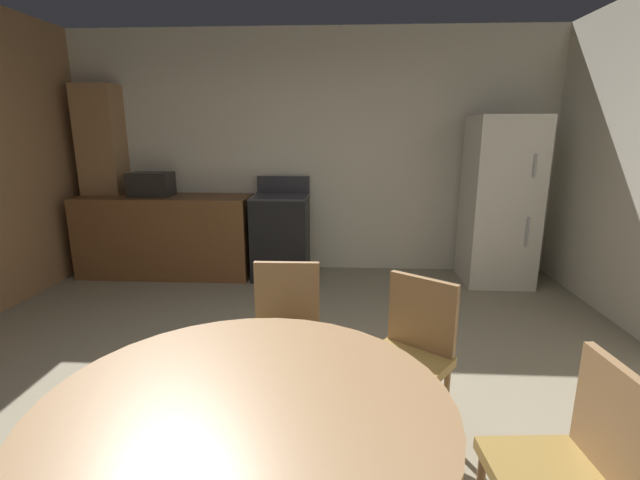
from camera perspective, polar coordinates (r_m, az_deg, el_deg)
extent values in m
plane|color=gray|center=(2.68, -6.22, -23.18)|extent=(14.00, 14.00, 0.00)
cube|color=silver|center=(5.23, -1.07, 10.99)|extent=(5.75, 0.12, 2.70)
cube|color=brown|center=(5.34, -18.98, 0.53)|extent=(1.91, 0.60, 0.90)
cube|color=#9E754C|center=(5.72, -25.65, 6.87)|extent=(0.44, 0.36, 2.10)
cube|color=black|center=(5.00, -5.00, 0.37)|extent=(0.60, 0.60, 0.90)
cube|color=#38383D|center=(4.91, -5.11, 5.59)|extent=(0.60, 0.60, 0.02)
cube|color=#38383D|center=(5.18, -4.70, 7.14)|extent=(0.60, 0.04, 0.18)
cube|color=silver|center=(5.09, 21.97, 4.59)|extent=(0.68, 0.66, 1.76)
cylinder|color=#B2B2B7|center=(4.79, 25.75, 8.54)|extent=(0.02, 0.02, 0.22)
cylinder|color=#B2B2B7|center=(4.88, 24.95, 0.95)|extent=(0.02, 0.02, 0.30)
cube|color=black|center=(5.30, -20.75, 6.66)|extent=(0.44, 0.32, 0.26)
cylinder|color=#9E754C|center=(1.55, -9.51, -20.58)|extent=(1.35, 1.35, 0.04)
cylinder|color=#9E754C|center=(2.33, 11.98, -23.31)|extent=(0.03, 0.03, 0.43)
cylinder|color=#9E754C|center=(2.47, 4.53, -20.62)|extent=(0.03, 0.03, 0.43)
cylinder|color=#9E754C|center=(2.58, 15.75, -19.42)|extent=(0.03, 0.03, 0.43)
cylinder|color=#9E754C|center=(2.71, 8.90, -17.32)|extent=(0.03, 0.03, 0.43)
cube|color=#A37F3D|center=(2.39, 10.54, -15.41)|extent=(0.56, 0.56, 0.05)
cube|color=#9E754C|center=(2.44, 12.87, -9.39)|extent=(0.33, 0.26, 0.42)
cylinder|color=#9E754C|center=(2.53, -0.89, -19.60)|extent=(0.03, 0.03, 0.43)
cylinder|color=#9E754C|center=(2.57, -8.94, -19.22)|extent=(0.03, 0.03, 0.43)
cylinder|color=#9E754C|center=(2.82, -0.52, -15.79)|extent=(0.03, 0.03, 0.43)
cylinder|color=#9E754C|center=(2.86, -7.61, -15.54)|extent=(0.03, 0.03, 0.43)
cube|color=#A37F3D|center=(2.57, -4.59, -13.00)|extent=(0.41, 0.41, 0.05)
cube|color=#9E754C|center=(2.65, -4.23, -7.19)|extent=(0.38, 0.04, 0.42)
cube|color=#9E754C|center=(1.87, 33.45, -19.23)|extent=(0.06, 0.38, 0.42)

